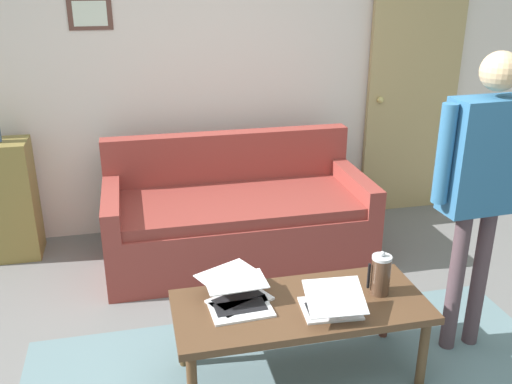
# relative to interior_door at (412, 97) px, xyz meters

# --- Properties ---
(back_wall) EXTENTS (7.04, 0.11, 2.70)m
(back_wall) POSITION_rel_interior_door_xyz_m (1.73, -0.09, 0.33)
(back_wall) COLOR silver
(back_wall) RESTS_ON ground_plane
(interior_door) EXTENTS (0.82, 0.09, 2.05)m
(interior_door) POSITION_rel_interior_door_xyz_m (0.00, 0.00, 0.00)
(interior_door) COLOR tan
(interior_door) RESTS_ON ground_plane
(couch) EXTENTS (1.90, 0.90, 0.88)m
(couch) POSITION_rel_interior_door_xyz_m (1.66, 0.60, -0.72)
(couch) COLOR brown
(couch) RESTS_ON ground_plane
(coffee_table) EXTENTS (1.30, 0.56, 0.45)m
(coffee_table) POSITION_rel_interior_door_xyz_m (1.60, 2.03, -0.63)
(coffee_table) COLOR #503421
(coffee_table) RESTS_ON ground_plane
(laptop_left) EXTENTS (0.31, 0.32, 0.16)m
(laptop_left) POSITION_rel_interior_door_xyz_m (1.48, 2.13, -0.53)
(laptop_left) COLOR silver
(laptop_left) RESTS_ON coffee_table
(laptop_center) EXTENTS (0.40, 0.40, 0.11)m
(laptop_center) POSITION_rel_interior_door_xyz_m (1.92, 1.90, -0.54)
(laptop_center) COLOR silver
(laptop_center) RESTS_ON coffee_table
(laptop_right) EXTENTS (0.32, 0.32, 0.11)m
(laptop_right) POSITION_rel_interior_door_xyz_m (1.92, 1.99, -0.54)
(laptop_right) COLOR silver
(laptop_right) RESTS_ON coffee_table
(french_press) EXTENTS (0.12, 0.10, 0.25)m
(french_press) POSITION_rel_interior_door_xyz_m (1.17, 2.02, -0.47)
(french_press) COLOR #4C3323
(french_press) RESTS_ON coffee_table
(side_shelf) EXTENTS (0.42, 0.32, 0.90)m
(side_shelf) POSITION_rel_interior_door_xyz_m (3.32, 0.21, -0.58)
(side_shelf) COLOR olive
(side_shelf) RESTS_ON ground_plane
(person_standing) EXTENTS (0.59, 0.21, 1.67)m
(person_standing) POSITION_rel_interior_door_xyz_m (0.62, 1.97, 0.05)
(person_standing) COLOR #4D3A40
(person_standing) RESTS_ON ground_plane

